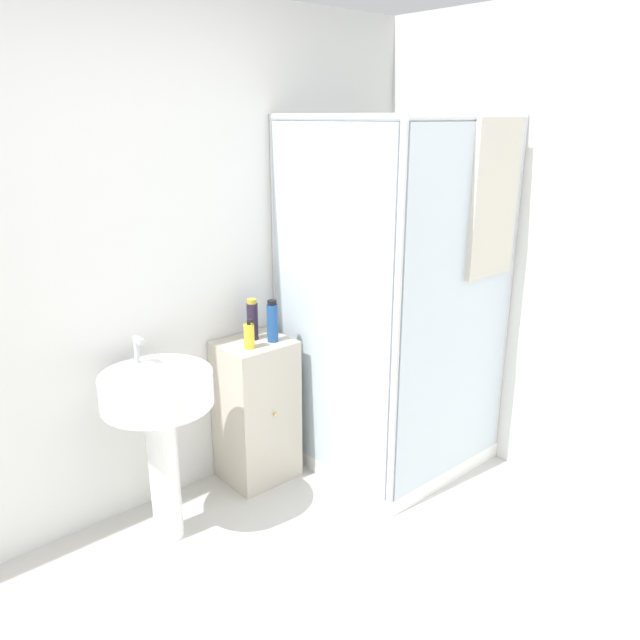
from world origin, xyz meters
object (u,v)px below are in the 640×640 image
(sink, at_px, (159,412))
(soap_dispenser, at_px, (249,336))
(shampoo_bottle_tall_black, at_px, (252,320))
(shampoo_bottle_blue, at_px, (272,321))

(sink, bearing_deg, soap_dispenser, 8.92)
(sink, height_order, shampoo_bottle_tall_black, shampoo_bottle_tall_black)
(soap_dispenser, bearing_deg, sink, -171.08)
(soap_dispenser, distance_m, shampoo_bottle_tall_black, 0.15)
(soap_dispenser, bearing_deg, shampoo_bottle_tall_black, 47.32)
(shampoo_bottle_tall_black, height_order, shampoo_bottle_blue, shampoo_bottle_blue)
(shampoo_bottle_tall_black, distance_m, shampoo_bottle_blue, 0.11)
(shampoo_bottle_blue, bearing_deg, sink, -172.60)
(soap_dispenser, xyz_separation_m, shampoo_bottle_tall_black, (0.09, 0.10, 0.04))
(soap_dispenser, relative_size, shampoo_bottle_tall_black, 0.72)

